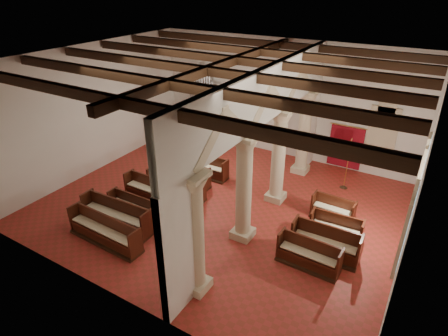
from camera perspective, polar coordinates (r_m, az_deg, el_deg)
floor at (r=15.95m, az=-0.33°, el=-5.49°), size 14.00×14.00×0.00m
ceiling at (r=13.65m, az=-0.40°, el=16.16°), size 14.00×14.00×0.00m
wall_back at (r=19.62m, az=8.88°, el=10.31°), size 14.00×0.02×6.00m
wall_front at (r=10.48m, az=-17.67°, el=-6.78°), size 14.00×0.02×6.00m
wall_left at (r=18.91m, az=-19.06°, el=8.47°), size 0.02×12.00×6.00m
wall_right at (r=12.78m, az=27.63°, el=-2.30°), size 0.02×12.00×6.00m
ceiling_beams at (r=13.69m, az=-0.40°, el=15.42°), size 13.80×11.80×0.30m
arcade at (r=13.55m, az=6.19°, el=5.13°), size 0.90×11.90×6.00m
window_right_a at (r=11.88m, az=25.97°, el=-8.78°), size 0.03×1.00×2.20m
window_right_b at (r=15.38m, az=27.85°, el=-0.85°), size 0.03×1.00×2.20m
window_back at (r=18.70m, az=22.95°, el=4.96°), size 1.00×0.03×2.20m
pipe_organ at (r=21.71m, az=-3.05°, el=7.75°), size 2.10×0.85×4.40m
lectern at (r=21.37m, az=-2.13°, el=4.79°), size 0.48×0.49×1.08m
dossal_curtain at (r=19.24m, az=18.03°, el=3.06°), size 1.80×0.07×2.17m
processional_banner at (r=17.60m, az=18.10°, el=-0.59°), size 0.55×0.70×2.40m
hymnal_box_a at (r=14.17m, az=-14.98°, el=-10.08°), size 0.35×0.30×0.32m
hymnal_box_b at (r=14.02m, az=-6.77°, el=-9.70°), size 0.30×0.25×0.30m
hymnal_box_c at (r=15.84m, az=-6.73°, el=-4.75°), size 0.45×0.41×0.37m
tube_heater_a at (r=15.26m, az=-17.70°, el=-7.97°), size 1.10×0.45×0.11m
tube_heater_b at (r=14.20m, az=-16.94°, el=-10.79°), size 0.98×0.18×0.10m
nave_pew_0 at (r=14.33m, az=-17.69°, el=-9.56°), size 3.17×0.81×1.07m
nave_pew_1 at (r=14.96m, az=-15.98°, el=-7.45°), size 3.05×0.85×1.14m
nave_pew_2 at (r=15.32m, az=-13.21°, el=-6.44°), size 2.53×0.64×0.96m
nave_pew_3 at (r=16.20m, az=-10.70°, el=-3.97°), size 2.81×0.78×1.08m
nave_pew_4 at (r=16.48m, az=-7.31°, el=-3.11°), size 2.77×0.75×1.07m
nave_pew_5 at (r=17.36m, az=-6.11°, el=-1.39°), size 2.60×0.73×1.04m
nave_pew_6 at (r=18.10m, az=-3.65°, el=-0.01°), size 2.87×0.74×1.05m
aisle_pew_0 at (r=13.00m, az=12.71°, el=-13.21°), size 2.12×0.76×1.03m
aisle_pew_1 at (r=13.55m, az=15.11°, el=-11.43°), size 2.34×0.81×1.13m
aisle_pew_2 at (r=14.38m, az=16.60°, el=-9.28°), size 1.89×0.79×1.02m
aisle_pew_3 at (r=15.43m, az=16.18°, el=-6.51°), size 1.68×0.72×0.99m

